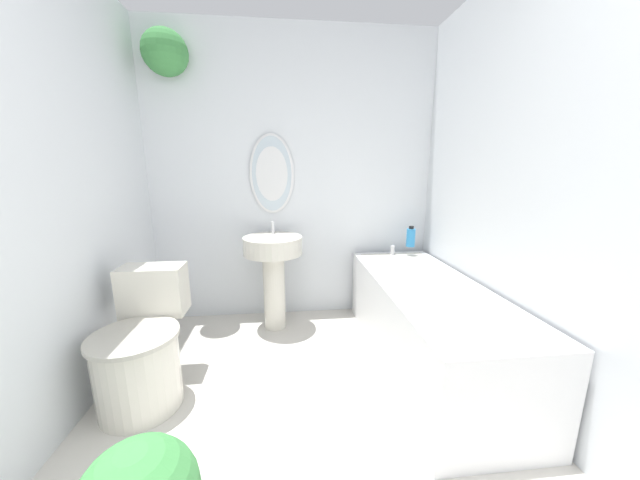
% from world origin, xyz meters
% --- Properties ---
extents(wall_back, '(2.47, 0.32, 2.40)m').
position_xyz_m(wall_back, '(-0.08, 2.60, 1.28)').
color(wall_back, silver).
rests_on(wall_back, ground_plane).
extents(wall_left, '(0.06, 2.70, 2.40)m').
position_xyz_m(wall_left, '(-1.20, 1.29, 1.20)').
color(wall_left, silver).
rests_on(wall_left, ground_plane).
extents(wall_right, '(0.06, 2.70, 2.40)m').
position_xyz_m(wall_right, '(1.20, 1.29, 1.20)').
color(wall_right, silver).
rests_on(wall_right, ground_plane).
extents(toilet, '(0.45, 0.63, 0.71)m').
position_xyz_m(toilet, '(-0.89, 1.53, 0.29)').
color(toilet, beige).
rests_on(toilet, ground_plane).
extents(pedestal_sink, '(0.46, 0.46, 0.86)m').
position_xyz_m(pedestal_sink, '(-0.18, 2.31, 0.55)').
color(pedestal_sink, beige).
rests_on(pedestal_sink, ground_plane).
extents(bathtub, '(0.64, 1.66, 0.64)m').
position_xyz_m(bathtub, '(0.83, 1.70, 0.29)').
color(bathtub, silver).
rests_on(bathtub, ground_plane).
extents(shampoo_bottle, '(0.07, 0.07, 0.18)m').
position_xyz_m(shampoo_bottle, '(0.98, 2.40, 0.72)').
color(shampoo_bottle, '#2D84C6').
rests_on(shampoo_bottle, bathtub).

